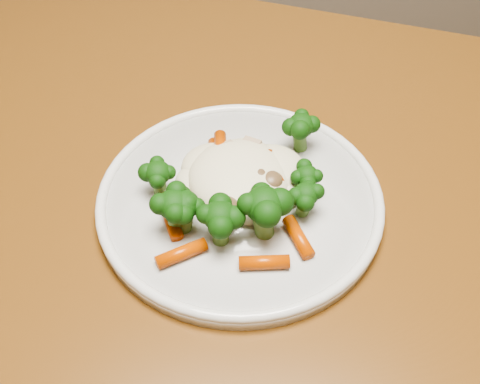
{
  "coord_description": "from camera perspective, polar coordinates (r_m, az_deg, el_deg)",
  "views": [
    {
      "loc": [
        -0.13,
        -0.15,
        1.17
      ],
      "look_at": [
        -0.13,
        0.22,
        0.77
      ],
      "focal_mm": 45.0,
      "sensor_mm": 36.0,
      "label": 1
    }
  ],
  "objects": [
    {
      "name": "dining_table",
      "position": [
        0.61,
        -5.36,
        -10.34
      ],
      "size": [
        1.49,
        1.22,
        0.75
      ],
      "rotation": [
        0.0,
        0.0,
        -0.33
      ],
      "color": "brown",
      "rests_on": "ground"
    },
    {
      "name": "plate",
      "position": [
        0.56,
        -0.0,
        -0.93
      ],
      "size": [
        0.26,
        0.26,
        0.01
      ],
      "primitive_type": "cylinder",
      "color": "silver",
      "rests_on": "dining_table"
    },
    {
      "name": "meal",
      "position": [
        0.54,
        -0.25,
        0.6
      ],
      "size": [
        0.17,
        0.17,
        0.05
      ],
      "color": "beige",
      "rests_on": "plate"
    }
  ]
}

